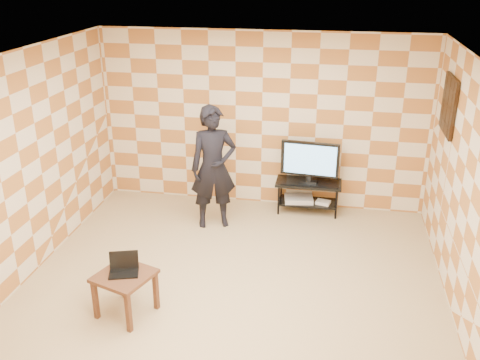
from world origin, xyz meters
name	(u,v)px	position (x,y,z in m)	size (l,w,h in m)	color
floor	(231,288)	(0.00, 0.00, 0.00)	(5.00, 5.00, 0.00)	tan
wall_back	(262,121)	(0.00, 2.50, 1.35)	(5.00, 0.02, 2.70)	beige
wall_front	(159,327)	(0.00, -2.50, 1.35)	(5.00, 0.02, 2.70)	beige
wall_left	(22,169)	(-2.50, 0.00, 1.35)	(0.02, 5.00, 2.70)	beige
wall_right	(470,201)	(2.50, 0.00, 1.35)	(0.02, 5.00, 2.70)	beige
ceiling	(229,60)	(0.00, 0.00, 2.70)	(5.00, 5.00, 0.02)	white
wall_art	(449,105)	(2.47, 1.55, 1.95)	(0.04, 0.72, 0.72)	black
tv_stand	(308,190)	(0.77, 2.25, 0.37)	(0.99, 0.44, 0.50)	black
tv	(310,160)	(0.77, 2.25, 0.85)	(0.87, 0.19, 0.63)	black
dvd_player	(299,199)	(0.63, 2.24, 0.21)	(0.43, 0.31, 0.07)	#ADADAF
game_console	(323,202)	(1.00, 2.21, 0.20)	(0.21, 0.15, 0.05)	silver
side_table	(125,281)	(-1.04, -0.68, 0.41)	(0.70, 0.70, 0.50)	#392216
laptop	(124,268)	(-1.06, -0.63, 0.55)	(0.37, 0.33, 0.21)	black
person	(213,168)	(-0.56, 1.59, 0.90)	(0.65, 0.43, 1.79)	black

